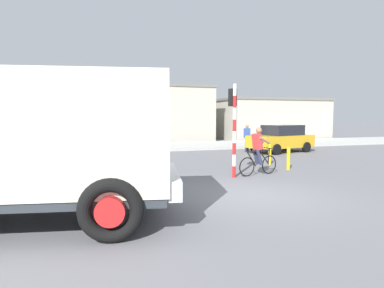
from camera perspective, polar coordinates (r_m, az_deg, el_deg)
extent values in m
plane|color=slate|center=(8.78, 10.40, -9.03)|extent=(120.00, 120.00, 0.00)
cube|color=#ADADA8|center=(21.67, -6.78, -0.47)|extent=(80.00, 5.00, 0.16)
cube|color=silver|center=(7.00, -26.37, 1.91)|extent=(5.57, 3.40, 2.20)
cube|color=#2D3338|center=(7.15, -26.00, -7.57)|extent=(5.46, 3.33, 0.16)
cube|color=silver|center=(6.74, -3.67, -6.25)|extent=(0.67, 2.38, 0.36)
cube|color=black|center=(6.61, -5.05, 6.55)|extent=(0.50, 2.11, 0.70)
torus|color=black|center=(8.07, -12.00, -6.30)|extent=(1.13, 0.44, 1.10)
cylinder|color=red|center=(8.07, -12.00, -6.30)|extent=(0.54, 0.38, 0.50)
torus|color=black|center=(5.59, -14.26, -11.39)|extent=(1.13, 0.44, 1.10)
cylinder|color=red|center=(5.59, -14.26, -11.39)|extent=(0.54, 0.38, 0.50)
torus|color=black|center=(12.14, 13.54, -3.58)|extent=(0.67, 0.19, 0.68)
torus|color=black|center=(11.44, 9.73, -4.02)|extent=(0.67, 0.19, 0.68)
cylinder|color=black|center=(11.83, 12.38, -1.01)|extent=(0.59, 0.17, 0.09)
cylinder|color=black|center=(11.90, 12.57, -2.17)|extent=(0.51, 0.15, 0.57)
cylinder|color=black|center=(11.53, 10.52, -2.61)|extent=(0.44, 0.14, 0.57)
cylinder|color=black|center=(12.08, 13.48, -2.20)|extent=(0.10, 0.06, 0.59)
cylinder|color=black|center=(12.03, 13.42, -0.72)|extent=(0.14, 0.49, 0.03)
cube|color=black|center=(11.63, 11.30, -1.22)|extent=(0.26, 0.17, 0.06)
cube|color=#D13838|center=(11.64, 11.51, 0.41)|extent=(0.36, 0.38, 0.59)
sphere|color=#9E7051|center=(11.66, 11.80, 2.39)|extent=(0.22, 0.22, 0.22)
cylinder|color=#2D334C|center=(11.79, 11.25, -2.26)|extent=(0.32, 0.18, 0.57)
cylinder|color=#9E7051|center=(11.88, 11.72, 0.74)|extent=(0.50, 0.20, 0.29)
cylinder|color=#2D334C|center=(11.64, 11.90, -2.36)|extent=(0.32, 0.18, 0.57)
cylinder|color=#9E7051|center=(11.65, 12.77, 0.64)|extent=(0.50, 0.20, 0.29)
cylinder|color=red|center=(11.20, 7.46, -4.91)|extent=(0.12, 0.12, 0.40)
cylinder|color=white|center=(11.13, 7.48, -2.89)|extent=(0.12, 0.12, 0.40)
cylinder|color=red|center=(11.09, 7.50, -0.84)|extent=(0.12, 0.12, 0.40)
cylinder|color=white|center=(11.06, 7.53, 1.23)|extent=(0.12, 0.12, 0.40)
cylinder|color=red|center=(11.04, 7.55, 3.30)|extent=(0.12, 0.12, 0.40)
cylinder|color=white|center=(11.03, 7.57, 5.37)|extent=(0.12, 0.12, 0.40)
cylinder|color=red|center=(11.04, 7.60, 7.45)|extent=(0.12, 0.12, 0.40)
cylinder|color=white|center=(11.07, 7.62, 9.52)|extent=(0.12, 0.12, 0.40)
cube|color=black|center=(11.21, 7.21, 8.18)|extent=(0.24, 0.20, 0.60)
sphere|color=green|center=(11.32, 6.96, 8.15)|extent=(0.14, 0.14, 0.14)
cube|color=gold|center=(14.51, -22.92, -1.22)|extent=(4.19, 2.22, 0.70)
cube|color=black|center=(14.42, -22.43, 1.35)|extent=(2.37, 1.73, 0.60)
cylinder|color=black|center=(14.08, -28.59, -3.05)|extent=(0.62, 0.26, 0.60)
cylinder|color=black|center=(15.68, -26.60, -2.21)|extent=(0.62, 0.26, 0.60)
cylinder|color=black|center=(13.48, -18.55, -3.03)|extent=(0.62, 0.26, 0.60)
cylinder|color=black|center=(15.15, -17.58, -2.15)|extent=(0.62, 0.26, 0.60)
cube|color=gold|center=(19.61, 15.46, 0.50)|extent=(4.30, 2.63, 0.70)
cube|color=black|center=(19.69, 15.80, 2.40)|extent=(2.49, 1.94, 0.60)
cylinder|color=black|center=(18.16, 14.75, -0.94)|extent=(0.63, 0.32, 0.60)
cylinder|color=black|center=(19.37, 11.10, -0.51)|extent=(0.63, 0.32, 0.60)
cylinder|color=black|center=(20.03, 19.64, -0.53)|extent=(0.63, 0.32, 0.60)
cylinder|color=black|center=(21.13, 16.04, -0.17)|extent=(0.63, 0.32, 0.60)
cylinder|color=#2D334C|center=(19.28, 9.71, -0.14)|extent=(0.22, 0.22, 0.85)
cube|color=#3351A8|center=(19.23, 9.74, 1.95)|extent=(0.34, 0.22, 0.56)
sphere|color=#9E7051|center=(19.21, 9.75, 3.11)|extent=(0.20, 0.20, 0.20)
cylinder|color=gold|center=(13.29, 16.76, -2.44)|extent=(0.14, 0.14, 0.90)
cylinder|color=gold|center=(14.46, 13.63, -1.79)|extent=(0.14, 0.14, 0.90)
cube|color=#B2AD9E|center=(28.69, -8.50, 5.14)|extent=(10.77, 7.15, 4.47)
cube|color=slate|center=(28.79, -8.56, 9.80)|extent=(10.99, 7.29, 0.20)
cube|color=#B2AD9E|center=(32.23, 12.86, 4.19)|extent=(9.57, 7.54, 3.52)
cube|color=slate|center=(32.26, 12.93, 7.50)|extent=(9.76, 7.69, 0.20)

